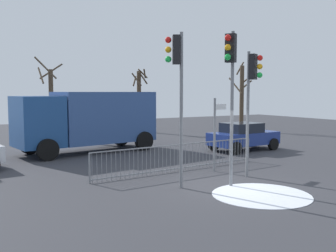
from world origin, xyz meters
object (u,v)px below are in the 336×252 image
at_px(traffic_light_foreground_left, 177,75).
at_px(traffic_light_mid_left, 252,86).
at_px(traffic_light_foreground_right, 231,74).
at_px(direction_sign_post, 216,130).
at_px(bare_tree_centre, 139,98).
at_px(bare_tree_right, 242,96).
at_px(bare_tree_left, 51,100).
at_px(delivery_truck, 88,119).
at_px(car_blue_far, 243,136).

height_order(traffic_light_foreground_left, traffic_light_mid_left, traffic_light_foreground_left).
height_order(traffic_light_foreground_right, traffic_light_mid_left, traffic_light_foreground_right).
distance_m(traffic_light_foreground_left, direction_sign_post, 3.71).
bearing_deg(bare_tree_centre, bare_tree_right, -24.62).
bearing_deg(traffic_light_mid_left, bare_tree_left, -105.77).
relative_size(delivery_truck, bare_tree_left, 1.36).
bearing_deg(traffic_light_foreground_left, bare_tree_left, 26.82).
bearing_deg(traffic_light_foreground_left, delivery_truck, 26.05).
bearing_deg(traffic_light_foreground_right, direction_sign_post, -55.72).
distance_m(delivery_truck, bare_tree_left, 7.09).
bearing_deg(bare_tree_centre, car_blue_far, -87.84).
xyz_separation_m(traffic_light_mid_left, bare_tree_left, (-3.31, 15.75, -0.76)).
height_order(traffic_light_foreground_left, traffic_light_foreground_right, traffic_light_foreground_right).
distance_m(traffic_light_mid_left, bare_tree_centre, 17.21).
bearing_deg(bare_tree_right, bare_tree_centre, 155.38).
distance_m(traffic_light_foreground_left, bare_tree_centre, 18.20).
distance_m(car_blue_far, bare_tree_centre, 11.75).
distance_m(traffic_light_foreground_right, bare_tree_left, 16.64).
relative_size(traffic_light_foreground_left, car_blue_far, 1.28).
bearing_deg(delivery_truck, direction_sign_post, 102.84).
bearing_deg(direction_sign_post, bare_tree_left, 84.15).
bearing_deg(bare_tree_left, bare_tree_right, -9.29).
bearing_deg(bare_tree_right, car_blue_far, -130.39).
height_order(traffic_light_foreground_right, bare_tree_left, bare_tree_left).
xyz_separation_m(direction_sign_post, car_blue_far, (4.63, 3.68, -0.85)).
bearing_deg(car_blue_far, direction_sign_post, -144.93).
xyz_separation_m(traffic_light_foreground_left, car_blue_far, (7.34, 5.21, -2.86)).
bearing_deg(direction_sign_post, bare_tree_centre, 57.51).
distance_m(traffic_light_mid_left, car_blue_far, 7.13).
xyz_separation_m(delivery_truck, bare_tree_centre, (6.86, 8.08, 0.86)).
height_order(direction_sign_post, delivery_truck, delivery_truck).
distance_m(delivery_truck, bare_tree_centre, 10.63).
distance_m(car_blue_far, bare_tree_left, 13.07).
height_order(direction_sign_post, bare_tree_centre, bare_tree_centre).
relative_size(direction_sign_post, delivery_truck, 0.39).
relative_size(traffic_light_foreground_right, delivery_truck, 0.69).
height_order(traffic_light_foreground_left, direction_sign_post, traffic_light_foreground_left).
distance_m(direction_sign_post, bare_tree_centre, 15.88).
height_order(traffic_light_foreground_left, car_blue_far, traffic_light_foreground_left).
relative_size(traffic_light_foreground_left, traffic_light_mid_left, 1.09).
bearing_deg(traffic_light_foreground_left, traffic_light_foreground_right, -88.85).
height_order(traffic_light_foreground_left, bare_tree_right, bare_tree_right).
height_order(traffic_light_foreground_left, bare_tree_left, bare_tree_left).
bearing_deg(traffic_light_mid_left, bare_tree_right, -157.42).
bearing_deg(traffic_light_foreground_left, bare_tree_right, -20.55).
height_order(direction_sign_post, bare_tree_left, bare_tree_left).
xyz_separation_m(traffic_light_foreground_left, bare_tree_left, (-0.14, 15.78, -1.07)).
height_order(traffic_light_mid_left, delivery_truck, traffic_light_mid_left).
distance_m(bare_tree_left, bare_tree_centre, 7.11).
xyz_separation_m(direction_sign_post, bare_tree_left, (-2.84, 14.25, 0.95)).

